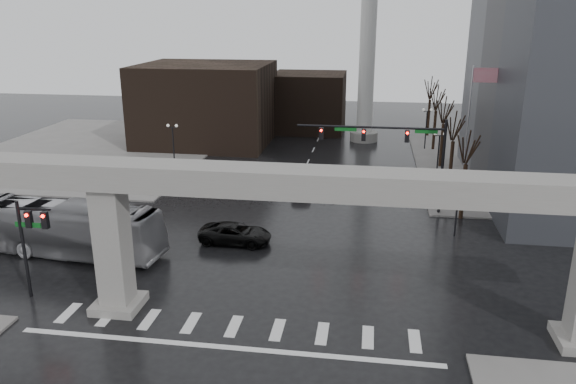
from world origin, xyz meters
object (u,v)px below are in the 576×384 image
pickup_truck (235,233)px  city_bus (68,229)px  far_car (301,187)px  signal_mast_arm (396,145)px

pickup_truck → city_bus: (-10.92, -3.65, 1.15)m
far_car → pickup_truck: bearing=-113.5°
signal_mast_arm → far_car: signal_mast_arm is taller
pickup_truck → signal_mast_arm: bearing=-51.9°
city_bus → far_car: (14.22, 15.70, -1.13)m
signal_mast_arm → city_bus: signal_mast_arm is taller
signal_mast_arm → pickup_truck: signal_mast_arm is taller
pickup_truck → city_bus: city_bus is taller
pickup_truck → city_bus: 11.57m
pickup_truck → far_car: far_car is taller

